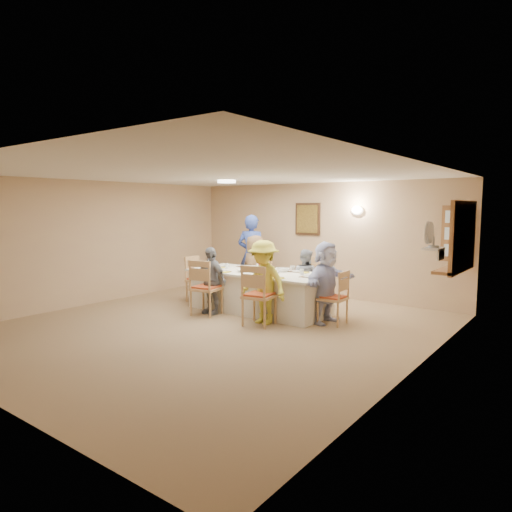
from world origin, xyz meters
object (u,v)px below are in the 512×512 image
Objects in this scene: chair_right_end at (333,297)px; diner_front_left at (211,281)px; condiment_ketchup at (258,266)px; chair_back_right at (308,283)px; chair_left_end at (199,279)px; diner_back_left at (255,269)px; chair_front_left at (206,287)px; diner_back_right at (305,279)px; chair_front_right at (259,295)px; chair_back_left at (259,279)px; desk_fan at (432,238)px; diner_front_right at (263,282)px; diner_right_end at (326,282)px; dining_table at (259,292)px; serving_hatch at (463,237)px; caregiver at (252,255)px.

diner_front_left is (-2.15, -0.68, 0.16)m from chair_right_end.
chair_back_right is at bearing 50.12° from condiment_ketchup.
diner_back_left reaches higher than chair_left_end.
diner_back_left is at bearing 131.15° from condiment_ketchup.
diner_back_right is at bearing -139.32° from chair_front_left.
chair_right_end is (0.95, 0.80, -0.05)m from chair_front_right.
chair_left_end is 2.26m from diner_back_right.
condiment_ketchup is (0.56, -0.76, 0.41)m from chair_back_left.
desk_fan is at bearing -21.00° from chair_back_right.
diner_back_right is at bearing -99.14° from chair_front_right.
diner_front_right reaches higher than diner_right_end.
diner_back_left is at bearing -171.91° from chair_back_right.
diner_back_left is 0.87m from condiment_ketchup.
chair_back_right is (0.60, 0.80, 0.12)m from dining_table.
chair_front_right reaches higher than condiment_ketchup.
diner_right_end is at bearing -41.91° from chair_back_right.
chair_left_end is 0.67× the size of diner_front_right.
diner_front_right is at bearing -172.46° from desk_fan.
chair_back_right is 4.59× the size of condiment_ketchup.
condiment_ketchup is at bearing -163.77° from serving_hatch.
chair_front_left is at bearing -85.85° from diner_front_left.
caregiver is (-0.45, 0.47, 0.21)m from diner_back_left.
chair_back_left is 0.99× the size of chair_right_end.
diner_right_end is (2.02, -0.68, 0.00)m from diner_back_left.
diner_right_end is at bearing 162.63° from diner_back_left.
serving_hatch is 0.55× the size of dining_table.
chair_back_left is at bearing 126.87° from dining_table.
desk_fan reaches higher than chair_left_end.
diner_back_left is 1.12× the size of diner_front_left.
chair_front_left is at bearing -169.35° from diner_front_right.
diner_back_left is at bearing -79.57° from chair_back_left.
chair_front_right is at bearing -146.36° from serving_hatch.
diner_front_left is (0.95, -0.68, 0.15)m from chair_left_end.
diner_back_right reaches higher than chair_back_right.
caregiver is at bearing 136.98° from diner_front_right.
desk_fan is at bearing -95.00° from diner_right_end.
serving_hatch is 4.03m from diner_back_left.
caregiver is at bearing -25.10° from chair_left_end.
desk_fan is 0.29× the size of chair_front_right.
chair_back_right is 2.00m from chair_front_left.
desk_fan reaches higher than chair_back_right.
diner_right_end is at bearing -91.91° from chair_right_end.
diner_back_left is at bearing 118.29° from caregiver.
diner_back_left is at bearing 131.42° from dining_table.
diner_back_right reaches higher than chair_left_end.
chair_front_right is at bearing -112.01° from chair_left_end.
desk_fan is 4.13m from chair_back_left.
dining_table is 0.93m from diner_back_right.
serving_hatch is 3.56m from condiment_ketchup.
chair_front_left is at bearing 87.53° from caregiver.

